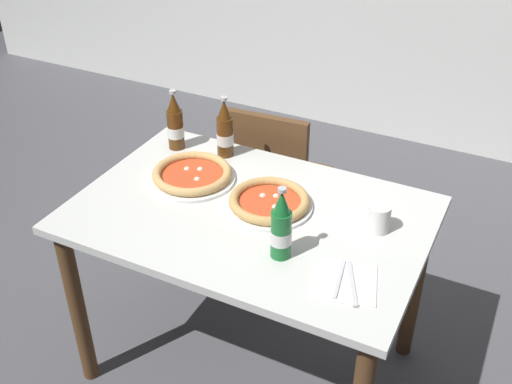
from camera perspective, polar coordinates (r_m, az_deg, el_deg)
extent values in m
plane|color=#4C4C51|center=(2.60, -0.51, -15.46)|extent=(8.00, 8.00, 0.00)
cube|color=silver|center=(2.10, -0.61, -2.15)|extent=(1.20, 0.80, 0.03)
cylinder|color=brown|center=(2.39, -16.26, -10.30)|extent=(0.06, 0.06, 0.72)
cylinder|color=brown|center=(2.79, -7.29, -1.90)|extent=(0.06, 0.06, 0.72)
cylinder|color=brown|center=(2.46, 14.56, -8.34)|extent=(0.06, 0.06, 0.72)
cube|color=brown|center=(2.85, 2.10, 0.99)|extent=(0.42, 0.42, 0.04)
cube|color=brown|center=(2.60, 0.76, 3.14)|extent=(0.38, 0.06, 0.40)
cylinder|color=brown|center=(3.07, 6.13, -1.67)|extent=(0.04, 0.04, 0.41)
cylinder|color=brown|center=(3.16, 0.26, -0.29)|extent=(0.04, 0.04, 0.41)
cylinder|color=brown|center=(2.81, 3.99, -5.34)|extent=(0.04, 0.04, 0.41)
cylinder|color=brown|center=(2.91, -2.34, -3.71)|extent=(0.04, 0.04, 0.41)
cylinder|color=white|center=(2.11, 1.22, -1.26)|extent=(0.30, 0.30, 0.01)
cylinder|color=#CC4723|center=(2.11, 1.23, -1.02)|extent=(0.21, 0.21, 0.01)
torus|color=tan|center=(2.10, 1.23, -0.77)|extent=(0.28, 0.28, 0.03)
sphere|color=silver|center=(2.14, 0.62, -0.41)|extent=(0.02, 0.02, 0.02)
sphere|color=silver|center=(2.08, 1.78, -1.46)|extent=(0.02, 0.02, 0.02)
sphere|color=silver|center=(2.14, 1.88, -0.45)|extent=(0.02, 0.02, 0.02)
cylinder|color=white|center=(2.27, -5.93, 1.29)|extent=(0.32, 0.32, 0.01)
cylinder|color=#CC4723|center=(2.27, -5.94, 1.52)|extent=(0.23, 0.23, 0.01)
torus|color=tan|center=(2.26, -5.96, 1.76)|extent=(0.29, 0.29, 0.03)
sphere|color=silver|center=(2.30, -6.43, 2.08)|extent=(0.02, 0.02, 0.02)
sphere|color=silver|center=(2.24, -5.49, 1.11)|extent=(0.02, 0.02, 0.02)
sphere|color=silver|center=(2.30, -5.21, 2.04)|extent=(0.02, 0.02, 0.02)
cylinder|color=#512D0F|center=(2.46, -7.47, 5.77)|extent=(0.06, 0.06, 0.16)
cone|color=#512D0F|center=(2.40, -7.67, 8.25)|extent=(0.05, 0.05, 0.07)
cylinder|color=#B7B7BC|center=(2.39, -7.75, 9.20)|extent=(0.03, 0.03, 0.01)
cylinder|color=white|center=(2.46, -7.46, 5.61)|extent=(0.07, 0.07, 0.04)
cylinder|color=#512D0F|center=(2.39, -2.89, 5.15)|extent=(0.06, 0.06, 0.16)
cone|color=#512D0F|center=(2.33, -2.97, 7.69)|extent=(0.05, 0.05, 0.07)
cylinder|color=#B7B7BC|center=(2.31, -3.00, 8.66)|extent=(0.03, 0.03, 0.01)
cylinder|color=white|center=(2.39, -2.89, 4.98)|extent=(0.07, 0.07, 0.04)
cylinder|color=#196B2D|center=(1.86, 2.33, -3.95)|extent=(0.06, 0.06, 0.16)
cone|color=#196B2D|center=(1.79, 2.42, -0.96)|extent=(0.05, 0.05, 0.07)
cylinder|color=#B7B7BC|center=(1.77, 2.45, 0.21)|extent=(0.03, 0.03, 0.01)
cylinder|color=white|center=(1.86, 2.33, -4.15)|extent=(0.07, 0.07, 0.04)
cube|color=white|center=(1.83, 8.30, -8.29)|extent=(0.22, 0.22, 0.00)
cube|color=silver|center=(1.82, 8.91, -8.36)|extent=(0.09, 0.18, 0.00)
cube|color=silver|center=(1.83, 7.72, -8.01)|extent=(0.04, 0.17, 0.00)
cylinder|color=white|center=(2.02, 11.35, -2.40)|extent=(0.07, 0.07, 0.09)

